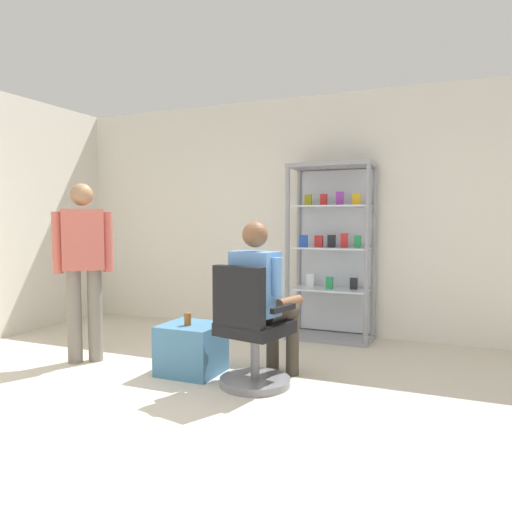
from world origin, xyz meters
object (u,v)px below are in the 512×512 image
at_px(office_chair, 251,338).
at_px(standing_customer, 83,261).
at_px(display_cabinet_main, 332,251).
at_px(seated_shopkeeper, 263,294).
at_px(storage_crate, 192,349).
at_px(tea_glass, 188,319).

xyz_separation_m(office_chair, standing_customer, (-1.68, 0.05, 0.54)).
height_order(display_cabinet_main, standing_customer, display_cabinet_main).
distance_m(display_cabinet_main, seated_shopkeeper, 1.69).
relative_size(seated_shopkeeper, storage_crate, 2.66).
xyz_separation_m(display_cabinet_main, office_chair, (-0.17, -1.82, -0.57)).
relative_size(office_chair, storage_crate, 1.98).
relative_size(storage_crate, standing_customer, 0.30).
distance_m(office_chair, standing_customer, 1.77).
relative_size(display_cabinet_main, storage_crate, 3.92).
bearing_deg(tea_glass, standing_customer, -178.07).
distance_m(office_chair, storage_crate, 0.65).
bearing_deg(seated_shopkeeper, office_chair, -102.51).
bearing_deg(display_cabinet_main, seated_shopkeeper, -94.70).
height_order(display_cabinet_main, tea_glass, display_cabinet_main).
xyz_separation_m(seated_shopkeeper, tea_glass, (-0.65, -0.08, -0.24)).
relative_size(display_cabinet_main, tea_glass, 18.03).
bearing_deg(storage_crate, tea_glass, -96.71).
bearing_deg(office_chair, standing_customer, 178.44).
xyz_separation_m(office_chair, storage_crate, (-0.61, 0.13, -0.18)).
bearing_deg(seated_shopkeeper, display_cabinet_main, 85.30).
bearing_deg(tea_glass, display_cabinet_main, 65.68).
xyz_separation_m(seated_shopkeeper, standing_customer, (-1.72, -0.11, 0.22)).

